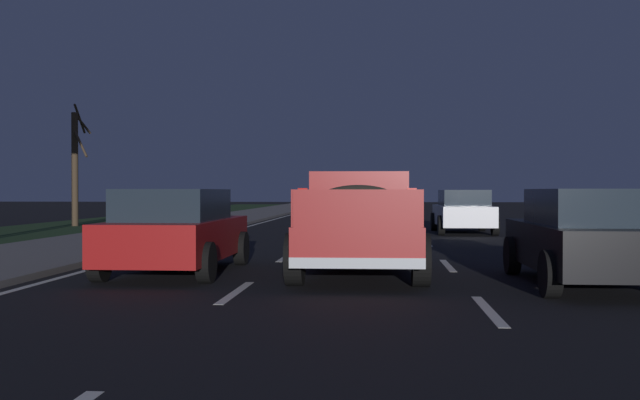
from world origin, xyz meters
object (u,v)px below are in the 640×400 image
at_px(sedan_white, 463,211).
at_px(sedan_black, 587,236).
at_px(pickup_truck, 359,220).
at_px(bare_tree_far, 75,165).
at_px(sedan_red, 177,230).

height_order(sedan_white, sedan_black, same).
distance_m(sedan_white, sedan_black, 14.59).
xyz_separation_m(pickup_truck, bare_tree_far, (17.05, 12.60, 1.64)).
xyz_separation_m(sedan_red, bare_tree_far, (17.32, 9.27, 1.83)).
bearing_deg(sedan_black, sedan_white, 1.28).
bearing_deg(sedan_red, pickup_truck, -85.31).
bearing_deg(sedan_white, bare_tree_far, 76.00).
relative_size(pickup_truck, bare_tree_far, 1.04).
bearing_deg(bare_tree_far, sedan_red, -151.85).
bearing_deg(sedan_red, sedan_white, -26.62).
xyz_separation_m(sedan_red, sedan_black, (-1.24, -7.02, 0.00)).
bearing_deg(sedan_white, sedan_black, -178.72).
height_order(pickup_truck, bare_tree_far, bare_tree_far).
distance_m(pickup_truck, sedan_black, 3.98).
relative_size(sedan_black, bare_tree_far, 0.84).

